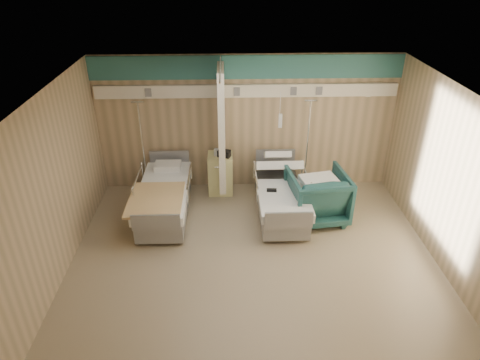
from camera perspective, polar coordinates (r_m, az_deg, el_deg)
name	(u,v)px	position (r m, az deg, el deg)	size (l,w,h in m)	color
ground	(253,257)	(7.27, 1.76, -10.20)	(6.00, 5.00, 0.00)	gray
room_walls	(252,149)	(6.49, 1.60, 4.12)	(6.04, 5.04, 2.82)	tan
bed_right	(281,200)	(8.20, 5.43, -2.62)	(1.00, 2.16, 0.63)	silver
bed_left	(165,202)	(8.22, -9.98, -2.87)	(1.00, 2.16, 0.63)	silver
bedside_cabinet	(220,173)	(8.87, -2.62, 0.87)	(0.50, 0.48, 0.85)	#DED88B
visitor_armchair	(317,196)	(8.08, 10.21, -2.10)	(1.04, 1.07, 0.97)	#1C4747
waffle_blanket	(321,172)	(7.78, 10.76, 0.99)	(0.65, 0.57, 0.07)	white
iv_stand_right	(305,174)	(8.97, 8.64, 0.80)	(0.36, 0.36, 2.00)	silver
iv_stand_left	(146,176)	(9.00, -12.40, 0.53)	(0.36, 0.36, 2.00)	silver
call_remote	(272,190)	(7.83, 4.24, -1.36)	(0.18, 0.08, 0.04)	black
tan_blanket	(156,199)	(7.67, -11.17, -2.55)	(0.94, 1.19, 0.04)	tan
toiletry_bag	(224,154)	(8.58, -2.11, 3.55)	(0.24, 0.16, 0.13)	black
white_cup	(216,152)	(8.63, -3.18, 3.72)	(0.10, 0.10, 0.14)	white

